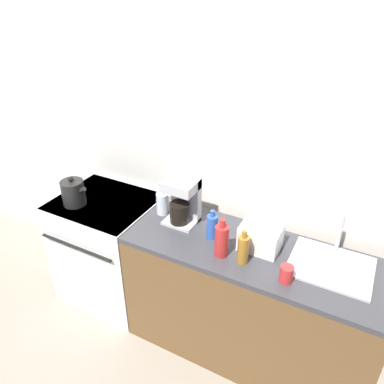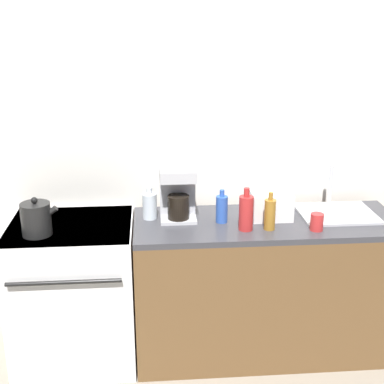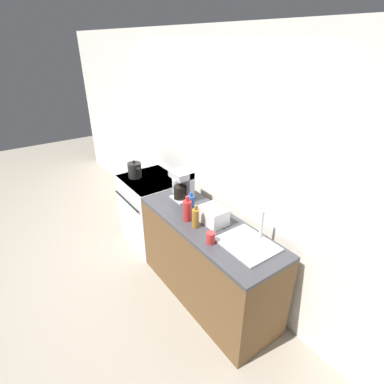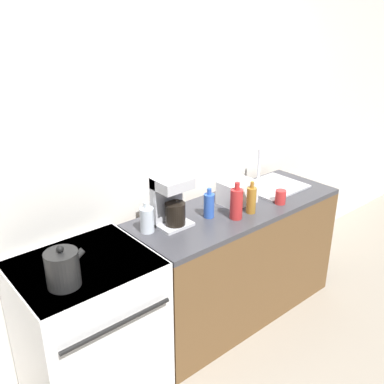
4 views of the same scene
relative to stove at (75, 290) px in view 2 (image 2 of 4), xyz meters
name	(u,v)px [view 2 (image 2 of 4)]	position (x,y,z in m)	size (l,w,h in m)	color
ground_plane	(177,380)	(0.62, -0.32, -0.47)	(12.00, 12.00, 0.00)	gray
wall_back	(169,145)	(0.62, 0.38, 0.83)	(8.00, 0.05, 2.60)	silver
stove	(75,290)	(0.00, 0.00, 0.00)	(0.75, 0.68, 0.91)	silver
counter_block	(264,286)	(1.21, -0.02, -0.01)	(1.64, 0.60, 0.91)	brown
kettle	(36,219)	(-0.16, -0.13, 0.54)	(0.21, 0.17, 0.23)	black
toaster	(271,205)	(1.23, 0.02, 0.53)	(0.25, 0.19, 0.17)	white
coffee_maker	(178,193)	(0.66, 0.06, 0.62)	(0.22, 0.19, 0.33)	#B7B7BC
sink_tray	(336,212)	(1.66, 0.05, 0.46)	(0.47, 0.39, 0.28)	#B7B7BC
bottle_amber	(270,214)	(1.19, -0.16, 0.54)	(0.07, 0.07, 0.23)	#9E6B23
bottle_clear	(150,205)	(0.48, 0.07, 0.53)	(0.09, 0.09, 0.20)	silver
bottle_red	(246,212)	(1.05, -0.15, 0.55)	(0.08, 0.08, 0.26)	#B72828
bottle_blue	(222,209)	(0.92, -0.02, 0.53)	(0.07, 0.07, 0.21)	#2D56B7
cup_red	(317,222)	(1.46, -0.19, 0.50)	(0.08, 0.08, 0.10)	red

